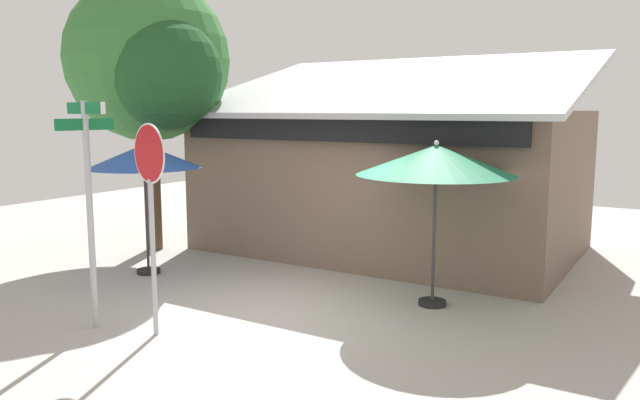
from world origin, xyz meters
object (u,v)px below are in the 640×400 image
patio_umbrella_forest_green_center (436,161)px  shade_tree (152,63)px  patio_umbrella_royal_blue_left (144,157)px  street_sign_post (89,192)px  stop_sign (151,188)px

patio_umbrella_forest_green_center → shade_tree: 6.83m
patio_umbrella_forest_green_center → patio_umbrella_royal_blue_left: bearing=-169.7°
street_sign_post → patio_umbrella_royal_blue_left: size_ratio=1.27×
patio_umbrella_forest_green_center → shade_tree: bearing=175.8°
street_sign_post → stop_sign: street_sign_post is taller
stop_sign → patio_umbrella_royal_blue_left: bearing=138.4°
street_sign_post → stop_sign: size_ratio=1.10×
street_sign_post → stop_sign: 0.98m
patio_umbrella_royal_blue_left → shade_tree: bearing=130.1°
shade_tree → stop_sign: bearing=-44.6°
patio_umbrella_royal_blue_left → shade_tree: (-1.23, 1.46, 1.86)m
street_sign_post → shade_tree: (-2.85, 3.98, 2.11)m
street_sign_post → patio_umbrella_forest_green_center: size_ratio=1.23×
stop_sign → patio_umbrella_forest_green_center: size_ratio=1.11×
patio_umbrella_forest_green_center → street_sign_post: bearing=-136.9°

